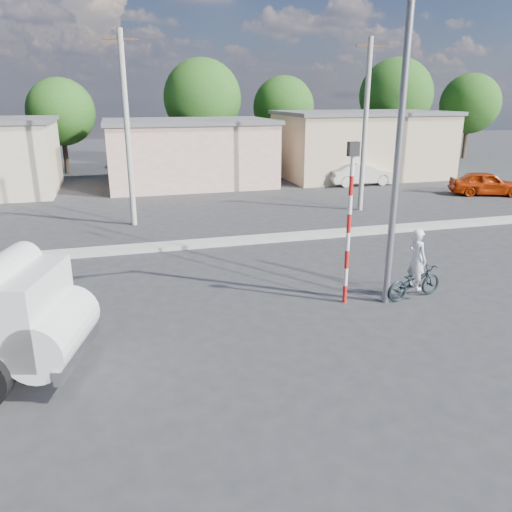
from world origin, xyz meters
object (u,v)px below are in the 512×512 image
object	(u,v)px
cyclist	(416,269)
traffic_pole	(350,211)
bicycle	(414,282)
car_red	(486,183)
car_cream	(360,174)
streetlight	(395,117)

from	to	relation	value
cyclist	traffic_pole	bearing A→B (deg)	72.48
bicycle	car_red	bearing A→B (deg)	-55.97
bicycle	cyclist	bearing A→B (deg)	-0.00
car_cream	streetlight	size ratio (longest dim) A/B	0.48
car_cream	streetlight	xyz separation A→B (m)	(-8.23, -17.48, 4.25)
cyclist	streetlight	bearing A→B (deg)	82.49
cyclist	streetlight	distance (m)	4.24
cyclist	car_red	bearing A→B (deg)	-55.97
bicycle	car_cream	size ratio (longest dim) A/B	0.43
car_red	traffic_pole	size ratio (longest dim) A/B	0.91
car_cream	traffic_pole	world-z (taller)	traffic_pole
bicycle	car_cream	xyz separation A→B (m)	(7.17, 17.42, 0.23)
car_red	car_cream	bearing A→B (deg)	67.67
car_cream	traffic_pole	bearing A→B (deg)	151.28
cyclist	car_red	size ratio (longest dim) A/B	0.43
bicycle	cyclist	distance (m)	0.37
car_red	streetlight	distance (m)	18.92
car_cream	traffic_pole	distance (m)	19.56
traffic_pole	streetlight	world-z (taller)	streetlight
car_cream	car_red	world-z (taller)	car_cream
car_cream	car_red	xyz separation A→B (m)	(5.37, -5.04, -0.04)
cyclist	traffic_pole	world-z (taller)	traffic_pole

